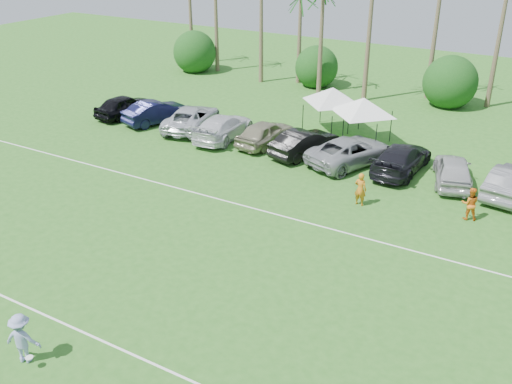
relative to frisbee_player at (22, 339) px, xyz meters
The scene contains 21 objects.
ground 1.05m from the frisbee_player, 166.24° to the left, with size 120.00×120.00×0.00m, color #2C661E.
field_lines 8.16m from the frisbee_player, 92.61° to the left, with size 80.00×12.10×0.01m.
palm_tree_4 38.89m from the frisbee_player, 96.54° to the left, with size 2.40×2.40×8.90m.
bush_tree_0 43.63m from the frisbee_player, 116.36° to the left, with size 4.00×4.00×4.00m.
bush_tree_1 39.61m from the frisbee_player, 99.25° to the left, with size 4.00×4.00×4.00m.
bush_tree_2 39.50m from the frisbee_player, 81.80° to the left, with size 4.00×4.00×4.00m.
sideline_player_a 18.31m from the frisbee_player, 71.49° to the left, with size 0.68×0.45×1.86m, color orange.
sideline_player_b 21.77m from the frisbee_player, 58.83° to the left, with size 0.86×0.67×1.78m, color orange.
canopy_tent_left 27.55m from the frisbee_player, 90.45° to the left, with size 4.74×4.74×3.84m.
canopy_tent_right 26.30m from the frisbee_player, 84.31° to the left, with size 4.77×4.77×3.86m.
frisbee_player is the anchor object (origin of this frame).
parked_car_0 27.56m from the frisbee_player, 124.57° to the left, with size 2.01×5.01×1.71m, color black.
parked_car_1 25.92m from the frisbee_player, 118.82° to the left, with size 1.81×5.18×1.71m, color black.
parked_car_2 24.73m from the frisbee_player, 112.21° to the left, with size 2.83×6.14×1.71m, color #B8BBC2.
parked_car_3 23.19m from the frisbee_player, 105.52° to the left, with size 2.39×5.88×1.71m, color silver.
parked_car_4 22.96m from the frisbee_player, 97.67° to the left, with size 2.01×5.01×1.71m, color gray.
parked_car_5 22.40m from the frisbee_player, 89.79° to the left, with size 1.81×5.18×1.71m, color black.
parked_car_6 22.74m from the frisbee_player, 81.85° to the left, with size 2.83×6.14×1.71m, color #96999C.
parked_car_7 23.78m from the frisbee_player, 74.46° to the left, with size 2.39×5.88×1.71m, color black.
parked_car_8 24.60m from the frisbee_player, 67.25° to the left, with size 2.01×5.01×1.71m, color #B7B7B7.
parked_car_9 25.93m from the frisbee_player, 60.79° to the left, with size 1.81×5.18×1.71m, color slate.
Camera 1 is at (15.15, -9.49, 14.10)m, focal length 40.00 mm.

